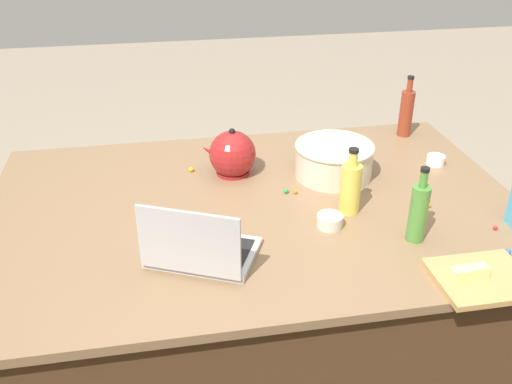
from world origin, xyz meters
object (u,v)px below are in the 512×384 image
laptop (199,249)px  bottle_oil (351,187)px  bottle_soy (406,112)px  butter_stick_left (469,273)px  ramekin_medium (436,160)px  kettle (232,155)px  bottle_olive (418,212)px  mixing_bowl_large (334,159)px  cutting_board (482,279)px  ramekin_small (330,221)px

laptop → bottle_oil: 0.57m
bottle_oil → bottle_soy: bearing=-127.3°
butter_stick_left → ramekin_medium: 0.77m
kettle → ramekin_medium: bearing=175.3°
bottle_oil → ramekin_medium: (-0.46, -0.29, -0.08)m
bottle_olive → mixing_bowl_large: bearing=-75.2°
bottle_oil → cutting_board: (-0.25, 0.44, -0.09)m
bottle_oil → cutting_board: size_ratio=0.88×
laptop → kettle: bearing=-107.8°
bottle_olive → ramekin_medium: bearing=-122.1°
ramekin_medium → kettle: bearing=-4.7°
bottle_olive → kettle: 0.75m
bottle_olive → ramekin_small: bottle_olive is taller
bottle_oil → bottle_olive: (-0.15, 0.20, 0.01)m
kettle → ramekin_small: bearing=120.3°
bottle_olive → ramekin_medium: 0.59m
mixing_bowl_large → butter_stick_left: (-0.18, 0.71, -0.03)m
bottle_soy → ramekin_medium: (-0.01, 0.30, -0.09)m
ramekin_medium → butter_stick_left: bearing=70.7°
kettle → bottle_olive: bearing=131.8°
mixing_bowl_large → bottle_olive: 0.49m
laptop → mixing_bowl_large: laptop is taller
butter_stick_left → ramekin_medium: (-0.26, -0.73, -0.02)m
bottle_oil → kettle: 0.50m
butter_stick_left → ramekin_small: size_ratio=1.29×
mixing_bowl_large → bottle_soy: size_ratio=1.12×
laptop → mixing_bowl_large: 0.73m
mixing_bowl_large → bottle_olive: size_ratio=1.19×
bottle_soy → butter_stick_left: 1.06m
ramekin_small → ramekin_medium: bearing=-145.9°
ramekin_small → ramekin_medium: 0.67m
kettle → ramekin_medium: size_ratio=2.95×
cutting_board → ramekin_medium: size_ratio=3.71×
butter_stick_left → ramekin_small: butter_stick_left is taller
cutting_board → mixing_bowl_large: bearing=-72.5°
ramekin_medium → ramekin_small: bearing=34.1°
bottle_oil → bottle_olive: bearing=126.6°
kettle → cutting_board: bearing=126.9°
ramekin_small → kettle: bearing=-59.7°
laptop → butter_stick_left: laptop is taller
laptop → cutting_board: bearing=163.1°
mixing_bowl_large → bottle_soy: 0.54m
kettle → butter_stick_left: (-0.55, 0.80, -0.04)m
laptop → ramekin_medium: size_ratio=5.17×
butter_stick_left → ramekin_medium: size_ratio=1.52×
butter_stick_left → bottle_soy: bearing=-103.6°
bottle_oil → butter_stick_left: bottle_oil is taller
kettle → ramekin_medium: kettle is taller
bottle_olive → butter_stick_left: bearing=102.6°
butter_stick_left → ramekin_small: bearing=-50.3°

